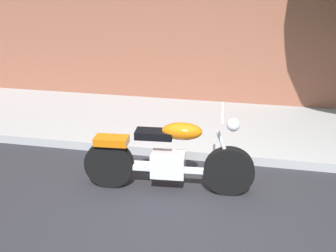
# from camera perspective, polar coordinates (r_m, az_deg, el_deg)

# --- Properties ---
(ground_plane) EXTENTS (60.00, 60.00, 0.00)m
(ground_plane) POSITION_cam_1_polar(r_m,az_deg,el_deg) (5.31, 2.92, -11.52)
(ground_plane) COLOR #28282D
(sidewalk) EXTENTS (25.60, 2.56, 0.14)m
(sidewalk) POSITION_cam_1_polar(r_m,az_deg,el_deg) (7.70, 6.10, -0.14)
(sidewalk) COLOR #A3A3A3
(sidewalk) RESTS_ON ground
(motorcycle) EXTENTS (2.26, 0.70, 1.16)m
(motorcycle) POSITION_cam_1_polar(r_m,az_deg,el_deg) (5.57, -0.02, -4.39)
(motorcycle) COLOR black
(motorcycle) RESTS_ON ground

